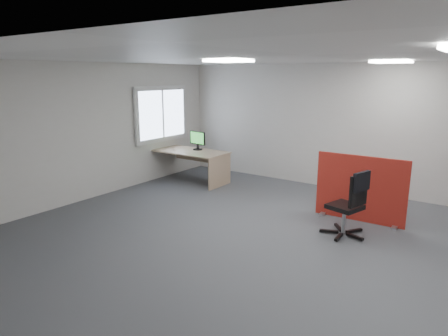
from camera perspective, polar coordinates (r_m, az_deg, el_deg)
The scene contains 11 objects.
floor at distance 5.92m, azimuth 10.11°, elevation -11.54°, with size 9.00×9.00×0.00m, color #525459.
ceiling at distance 5.39m, azimuth 11.31°, elevation 15.54°, with size 9.00×7.00×0.02m, color white.
wall_back at distance 8.77m, azimuth 20.28°, elevation 5.13°, with size 9.00×0.02×2.70m, color silver.
wall_front at distance 2.84m, azimuth -20.77°, elevation -10.64°, with size 9.00×0.02×2.70m, color silver.
wall_left at distance 8.38m, azimuth -18.62°, elevation 4.93°, with size 0.02×7.00×2.70m, color silver.
window at distance 9.63m, azimuth -8.85°, elevation 7.64°, with size 0.06×1.70×1.30m.
ceiling_lights at distance 5.89m, azimuth 17.09°, elevation 14.72°, with size 4.10×4.10×0.04m.
red_divider at distance 7.17m, azimuth 18.89°, elevation -2.91°, with size 1.52×0.30×1.14m.
second_desk at distance 9.38m, azimuth -4.70°, elevation 1.49°, with size 1.76×0.88×0.73m.
monitor_second at distance 9.39m, azimuth -3.81°, elevation 4.06°, with size 0.48×0.22×0.44m.
office_chair at distance 6.38m, azimuth 17.75°, elevation -4.43°, with size 0.70×0.67×1.05m.
Camera 1 is at (2.20, -4.92, 2.46)m, focal length 32.00 mm.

